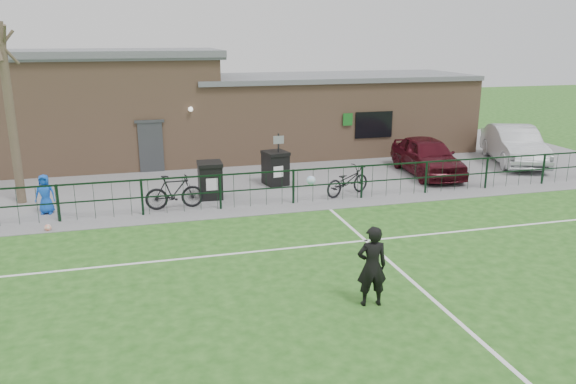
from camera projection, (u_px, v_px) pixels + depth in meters
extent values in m
plane|color=#225318|center=(351.00, 316.00, 11.55)|extent=(90.00, 90.00, 0.00)
cube|color=slate|center=(237.00, 169.00, 24.10)|extent=(34.00, 13.00, 0.02)
cube|color=white|center=(266.00, 207.00, 18.80)|extent=(28.00, 0.10, 0.01)
cube|color=white|center=(298.00, 247.00, 15.27)|extent=(28.00, 0.10, 0.01)
cube|color=white|center=(438.00, 304.00, 12.05)|extent=(0.10, 16.00, 0.01)
cube|color=black|center=(265.00, 189.00, 18.83)|extent=(28.00, 0.10, 1.20)
cylinder|color=#4C3D2E|center=(11.00, 116.00, 18.49)|extent=(0.30, 0.30, 6.00)
cube|color=black|center=(210.00, 181.00, 19.71)|extent=(0.82, 0.92, 1.20)
cube|color=black|center=(275.00, 169.00, 21.49)|extent=(0.96, 1.04, 1.20)
cylinder|color=black|center=(279.00, 160.00, 21.27)|extent=(0.07, 0.07, 2.00)
imported|color=#410B14|center=(427.00, 156.00, 22.97)|extent=(2.21, 4.67, 1.54)
imported|color=#A7AAAF|center=(514.00, 145.00, 24.98)|extent=(3.33, 5.32, 1.66)
imported|color=black|center=(174.00, 192.00, 18.47)|extent=(1.92, 0.59, 1.15)
imported|color=black|center=(347.00, 181.00, 20.07)|extent=(2.08, 1.41, 1.03)
imported|color=blue|center=(45.00, 194.00, 17.96)|extent=(0.68, 0.50, 1.28)
imported|color=black|center=(372.00, 266.00, 11.81)|extent=(0.70, 0.51, 1.78)
sphere|color=white|center=(311.00, 180.00, 13.54)|extent=(0.22, 0.22, 0.22)
sphere|color=white|center=(48.00, 228.00, 16.53)|extent=(0.20, 0.20, 0.20)
cube|color=#9D7658|center=(224.00, 119.00, 26.41)|extent=(24.00, 5.00, 3.50)
cube|color=#9D7658|center=(79.00, 70.00, 24.21)|extent=(11.52, 5.00, 1.20)
cube|color=#56595E|center=(78.00, 53.00, 24.02)|extent=(12.02, 5.40, 0.28)
cube|color=#56595E|center=(331.00, 77.00, 27.24)|extent=(13.44, 5.30, 0.22)
cube|color=#383A3D|center=(151.00, 147.00, 23.37)|extent=(1.00, 0.08, 2.10)
cube|color=black|center=(374.00, 125.00, 25.73)|extent=(1.80, 0.08, 1.20)
cube|color=#19661E|center=(348.00, 119.00, 25.28)|extent=(0.45, 0.04, 0.55)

